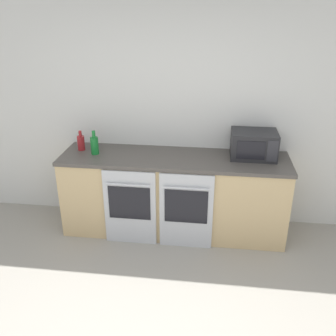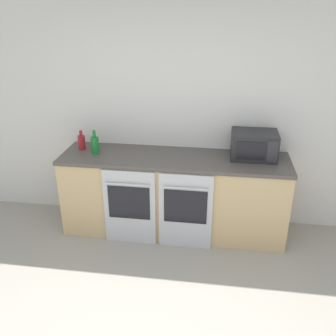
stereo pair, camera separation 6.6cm
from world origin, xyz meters
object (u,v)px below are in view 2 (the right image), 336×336
at_px(oven_right, 185,211).
at_px(microwave, 254,145).
at_px(oven_left, 130,207).
at_px(bottle_red, 82,142).
at_px(bottle_green, 95,144).

relative_size(oven_right, microwave, 1.79).
relative_size(oven_left, oven_right, 1.00).
relative_size(oven_right, bottle_red, 3.84).
bearing_deg(oven_left, microwave, 19.02).
distance_m(oven_right, bottle_green, 1.25).
bearing_deg(microwave, oven_left, -160.98).
bearing_deg(bottle_green, microwave, 4.15).
height_order(oven_right, microwave, microwave).
xyz_separation_m(bottle_green, bottle_red, (-0.19, 0.10, -0.02)).
height_order(oven_left, microwave, microwave).
xyz_separation_m(oven_left, bottle_green, (-0.45, 0.32, 0.58)).
height_order(oven_right, bottle_red, bottle_red).
height_order(oven_left, bottle_red, bottle_red).
height_order(microwave, bottle_green, microwave).
bearing_deg(oven_right, oven_left, 180.00).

